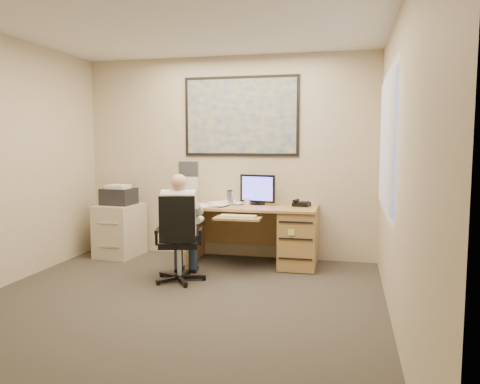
% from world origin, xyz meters
% --- Properties ---
extents(room_shell, '(4.00, 4.50, 2.70)m').
position_xyz_m(room_shell, '(0.00, 0.00, 1.35)').
color(room_shell, '#353029').
rests_on(room_shell, ground).
extents(desk, '(1.60, 0.97, 1.13)m').
position_xyz_m(desk, '(0.77, 1.90, 0.44)').
color(desk, '#AE844A').
rests_on(desk, ground).
extents(world_map, '(1.56, 0.03, 1.06)m').
position_xyz_m(world_map, '(0.19, 2.23, 1.90)').
color(world_map, '#1E4C93').
rests_on(world_map, room_shell).
extents(wall_calendar, '(0.28, 0.01, 0.42)m').
position_xyz_m(wall_calendar, '(-0.56, 2.24, 1.08)').
color(wall_calendar, white).
rests_on(wall_calendar, room_shell).
extents(window_blinds, '(0.06, 1.40, 1.30)m').
position_xyz_m(window_blinds, '(1.97, 0.80, 1.55)').
color(window_blinds, beige).
rests_on(window_blinds, room_shell).
extents(filing_cabinet, '(0.56, 0.65, 0.98)m').
position_xyz_m(filing_cabinet, '(-1.44, 1.88, 0.42)').
color(filing_cabinet, beige).
rests_on(filing_cabinet, ground).
extents(office_chair, '(0.72, 0.72, 0.99)m').
position_xyz_m(office_chair, '(-0.23, 0.91, 0.29)').
color(office_chair, black).
rests_on(office_chair, ground).
extents(person, '(0.59, 0.76, 1.20)m').
position_xyz_m(person, '(-0.22, 0.98, 0.60)').
color(person, silver).
rests_on(person, office_chair).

